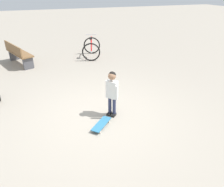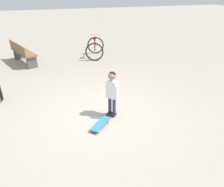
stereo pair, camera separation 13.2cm
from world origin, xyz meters
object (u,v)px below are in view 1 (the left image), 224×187
at_px(child_person, 112,89).
at_px(street_bench, 18,54).
at_px(bicycle_near, 91,48).
at_px(skateboard, 101,124).

height_order(child_person, street_bench, child_person).
xyz_separation_m(child_person, street_bench, (-4.42, -2.13, -0.23)).
distance_m(child_person, street_bench, 4.91).
bearing_deg(bicycle_near, street_bench, -89.84).
bearing_deg(street_bench, skateboard, 20.26).
bearing_deg(child_person, skateboard, -45.45).
height_order(skateboard, bicycle_near, bicycle_near).
xyz_separation_m(child_person, bicycle_near, (-4.43, 0.66, -0.28)).
bearing_deg(skateboard, street_bench, -159.74).
distance_m(skateboard, street_bench, 5.11).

